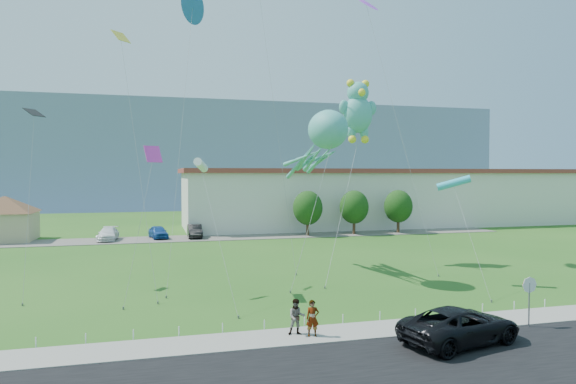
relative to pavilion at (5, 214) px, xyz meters
The scene contains 27 objects.
ground 45.05m from the pavilion, 57.72° to the right, with size 160.00×160.00×0.00m, color #255718.
road 51.97m from the pavilion, 62.45° to the right, with size 80.00×8.00×0.06m, color black.
sidewalk 47.39m from the pavilion, 59.50° to the right, with size 80.00×2.50×0.10m, color gray.
parking_strip 24.37m from the pavilion, ahead, with size 70.00×6.00×0.06m, color #59544C.
hill_ridge 85.96m from the pavilion, 73.69° to the left, with size 160.00×50.00×25.00m, color slate.
pavilion is the anchor object (origin of this frame).
warehouse 50.37m from the pavilion, ahead, with size 61.00×15.00×8.20m.
stop_sign 53.90m from the pavilion, 51.56° to the right, with size 0.80×0.07×2.50m.
rope_fence 46.13m from the pavilion, 58.59° to the right, with size 26.05×0.05×0.50m.
tree_near 34.24m from the pavilion, ahead, with size 3.60×3.60×5.47m.
tree_mid 40.20m from the pavilion, ahead, with size 3.60×3.60×5.47m.
tree_far 46.18m from the pavilion, ahead, with size 3.60×3.60×5.47m.
suv 52.25m from the pavilion, 56.44° to the right, with size 2.61×5.67×1.58m, color black.
pedestrian_left 47.01m from the pavilion, 60.86° to the right, with size 0.60×0.39×1.64m, color gray.
pedestrian_right 46.36m from the pavilion, 61.31° to the right, with size 0.80×0.62×1.64m, color gray.
parked_car_white 11.56m from the pavilion, 12.97° to the right, with size 1.97×4.84×1.40m, color white.
parked_car_blue 16.81m from the pavilion, ahead, with size 1.70×4.22×1.44m, color #1B4A97.
parked_car_black 20.91m from the pavilion, ahead, with size 1.59×4.57×1.50m, color black.
octopus_kite 40.06m from the pavilion, 45.72° to the right, with size 4.77×9.70×11.86m.
teddy_bear_kite 41.02m from the pavilion, 35.17° to the right, with size 7.58×9.78×15.35m.
small_kite_pink 34.81m from the pavilion, 62.75° to the right, with size 2.37×4.01×9.13m.
small_kite_purple 44.41m from the pavilion, 33.83° to the right, with size 3.40×8.42×22.65m.
small_kite_cyan 48.34m from the pavilion, 42.53° to the right, with size 0.90×6.11×7.31m.
small_kite_blue 33.80m from the pavilion, 49.46° to the right, with size 3.38×10.41×21.32m.
small_kite_white 36.81m from the pavilion, 58.99° to the right, with size 1.64×6.96×8.45m.
small_kite_black 28.44m from the pavilion, 72.32° to the right, with size 1.29×6.51×12.00m.
small_kite_yellow 32.63m from the pavilion, 62.28° to the right, with size 2.92×7.49×17.25m.
Camera 1 is at (-8.13, -25.02, 7.46)m, focal length 32.00 mm.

